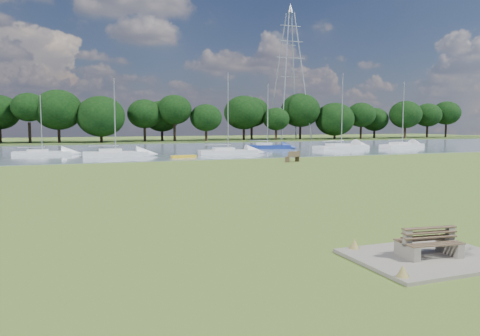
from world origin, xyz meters
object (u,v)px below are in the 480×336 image
object	(u,v)px
bench_pair	(429,243)
pylon	(290,54)
riverbank_bench	(293,157)
sailboat_2	(115,152)
sailboat_1	(42,152)
sailboat_0	(227,150)
sailboat_4	(267,145)
sailboat_3	(402,144)
sailboat_7	(341,146)
kayak	(184,157)

from	to	relation	value
bench_pair	pylon	world-z (taller)	pylon
riverbank_bench	sailboat_2	bearing A→B (deg)	118.01
sailboat_1	sailboat_2	world-z (taller)	sailboat_2
riverbank_bench	sailboat_0	world-z (taller)	sailboat_0
sailboat_2	sailboat_4	world-z (taller)	sailboat_4
riverbank_bench	pylon	world-z (taller)	pylon
riverbank_bench	sailboat_3	xyz separation A→B (m)	(26.92, 16.33, 0.04)
bench_pair	pylon	distance (m)	94.14
riverbank_bench	sailboat_2	xyz separation A→B (m)	(-15.66, 13.22, 0.03)
sailboat_7	sailboat_1	bearing A→B (deg)	165.91
sailboat_0	sailboat_3	bearing A→B (deg)	12.55
pylon	sailboat_4	world-z (taller)	pylon
bench_pair	sailboat_4	size ratio (longest dim) A/B	0.19
sailboat_7	pylon	bearing A→B (deg)	63.76
sailboat_1	sailboat_3	bearing A→B (deg)	-1.35
bench_pair	kayak	distance (m)	39.49
riverbank_bench	pylon	bearing A→B (deg)	41.60
bench_pair	sailboat_7	distance (m)	54.79
kayak	sailboat_7	world-z (taller)	sailboat_7
pylon	sailboat_3	size ratio (longest dim) A/B	3.01
sailboat_2	pylon	bearing A→B (deg)	46.56
sailboat_3	sailboat_4	size ratio (longest dim) A/B	1.05
bench_pair	sailboat_1	world-z (taller)	sailboat_1
kayak	sailboat_7	xyz separation A→B (m)	(25.00, 7.80, 0.37)
pylon	sailboat_7	size ratio (longest dim) A/B	2.78
sailboat_1	sailboat_3	distance (m)	50.47
sailboat_7	sailboat_4	bearing A→B (deg)	142.17
kayak	sailboat_3	xyz separation A→B (m)	(35.80, 7.84, 0.38)
sailboat_2	sailboat_7	size ratio (longest dim) A/B	0.82
pylon	sailboat_0	xyz separation A→B (m)	(-29.09, -40.86, -18.34)
bench_pair	sailboat_0	distance (m)	44.11
sailboat_2	kayak	bearing A→B (deg)	-31.69
riverbank_bench	sailboat_1	bearing A→B (deg)	119.44
bench_pair	sailboat_2	bearing A→B (deg)	101.58
pylon	sailboat_1	world-z (taller)	pylon
sailboat_1	sailboat_4	xyz separation A→B (m)	(30.22, 2.33, 0.16)
sailboat_4	bench_pair	bearing A→B (deg)	-91.83
pylon	sailboat_3	world-z (taller)	pylon
sailboat_0	sailboat_7	xyz separation A→B (m)	(18.65, 4.04, 0.01)
sailboat_0	sailboat_2	world-z (taller)	sailboat_0
kayak	sailboat_1	xyz separation A→B (m)	(-14.60, 10.34, 0.24)
kayak	sailboat_4	distance (m)	20.11
kayak	sailboat_4	size ratio (longest dim) A/B	0.30
kayak	riverbank_bench	bearing A→B (deg)	-54.83
sailboat_2	sailboat_7	xyz separation A→B (m)	(31.78, 3.07, -0.01)
sailboat_0	sailboat_1	size ratio (longest dim) A/B	1.38
riverbank_bench	sailboat_0	bearing A→B (deg)	79.85
sailboat_3	sailboat_7	world-z (taller)	sailboat_7
kayak	sailboat_2	xyz separation A→B (m)	(-6.78, 4.73, 0.37)
bench_pair	sailboat_1	xyz separation A→B (m)	(-11.75, 49.73, -0.03)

